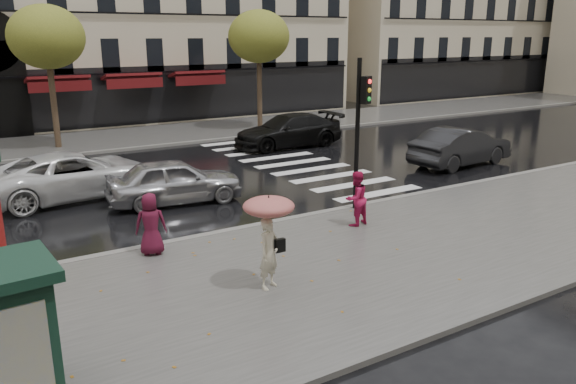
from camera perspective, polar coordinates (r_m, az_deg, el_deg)
ground at (r=13.25m, az=0.56°, el=-7.89°), size 160.00×160.00×0.00m
near_sidewalk at (r=12.84m, az=1.76°, el=-8.40°), size 90.00×7.00×0.12m
far_sidewalk at (r=30.44m, az=-18.87°, el=4.95°), size 90.00×6.00×0.12m
near_kerb at (r=15.67m, az=-5.29°, el=-3.88°), size 90.00×0.25×0.14m
far_kerb at (r=27.56m, az=-17.44°, el=4.04°), size 90.00×0.25×0.14m
zebra_crossing at (r=24.05m, az=0.53°, el=2.98°), size 3.60×11.75×0.01m
tree_far_left at (r=28.63m, az=-23.33°, el=14.21°), size 3.40×3.40×6.64m
tree_far_right at (r=32.23m, az=-2.98°, el=15.45°), size 3.40×3.40×6.64m
woman_umbrella at (r=11.60m, az=-1.95°, el=-3.57°), size 1.07×1.07×2.06m
woman_red at (r=15.75m, az=6.92°, el=-0.66°), size 0.84×0.71×1.55m
man_burgundy at (r=13.98m, az=-13.76°, el=-3.18°), size 0.87×0.70×1.54m
traffic_light at (r=16.87m, az=7.35°, el=7.29°), size 0.34×0.45×4.54m
car_silver at (r=18.52m, az=-11.43°, el=1.12°), size 4.52×2.27×1.48m
car_darkgrey at (r=24.56m, az=17.16°, el=4.44°), size 4.96×2.08×1.59m
car_white at (r=20.09m, az=-20.84°, el=1.65°), size 5.87×3.23×1.56m
car_black at (r=27.44m, az=0.01°, el=6.25°), size 5.51×2.33×1.59m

